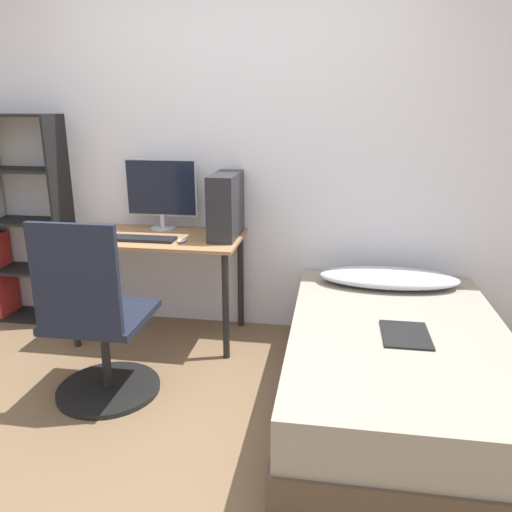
{
  "coord_description": "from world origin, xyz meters",
  "views": [
    {
      "loc": [
        0.71,
        -1.91,
        1.59
      ],
      "look_at": [
        0.28,
        0.84,
        0.75
      ],
      "focal_mm": 35.0,
      "sensor_mm": 36.0,
      "label": 1
    }
  ],
  "objects_px": {
    "bed": "(396,367)",
    "keyboard": "(143,239)",
    "office_chair": "(97,333)",
    "monitor": "(161,191)",
    "bookshelf": "(12,224)",
    "pc_tower": "(227,205)"
  },
  "relations": [
    {
      "from": "bookshelf",
      "to": "office_chair",
      "type": "distance_m",
      "value": 1.54
    },
    {
      "from": "bookshelf",
      "to": "pc_tower",
      "type": "height_order",
      "value": "bookshelf"
    },
    {
      "from": "pc_tower",
      "to": "keyboard",
      "type": "bearing_deg",
      "value": -160.28
    },
    {
      "from": "bookshelf",
      "to": "bed",
      "type": "relative_size",
      "value": 0.82
    },
    {
      "from": "office_chair",
      "to": "pc_tower",
      "type": "xyz_separation_m",
      "value": [
        0.54,
        0.89,
        0.55
      ]
    },
    {
      "from": "bed",
      "to": "keyboard",
      "type": "distance_m",
      "value": 1.77
    },
    {
      "from": "office_chair",
      "to": "bed",
      "type": "distance_m",
      "value": 1.64
    },
    {
      "from": "bookshelf",
      "to": "office_chair",
      "type": "relative_size",
      "value": 1.46
    },
    {
      "from": "bookshelf",
      "to": "keyboard",
      "type": "relative_size",
      "value": 3.59
    },
    {
      "from": "keyboard",
      "to": "bookshelf",
      "type": "bearing_deg",
      "value": 166.12
    },
    {
      "from": "monitor",
      "to": "keyboard",
      "type": "relative_size",
      "value": 1.21
    },
    {
      "from": "office_chair",
      "to": "monitor",
      "type": "height_order",
      "value": "monitor"
    },
    {
      "from": "bookshelf",
      "to": "monitor",
      "type": "height_order",
      "value": "bookshelf"
    },
    {
      "from": "keyboard",
      "to": "pc_tower",
      "type": "height_order",
      "value": "pc_tower"
    },
    {
      "from": "monitor",
      "to": "pc_tower",
      "type": "height_order",
      "value": "monitor"
    },
    {
      "from": "office_chair",
      "to": "pc_tower",
      "type": "relative_size",
      "value": 2.4
    },
    {
      "from": "pc_tower",
      "to": "bed",
      "type": "bearing_deg",
      "value": -32.54
    },
    {
      "from": "pc_tower",
      "to": "office_chair",
      "type": "bearing_deg",
      "value": -120.91
    },
    {
      "from": "bookshelf",
      "to": "office_chair",
      "type": "xyz_separation_m",
      "value": [
        1.13,
        -0.99,
        -0.34
      ]
    },
    {
      "from": "office_chair",
      "to": "bed",
      "type": "xyz_separation_m",
      "value": [
        1.62,
        0.2,
        -0.18
      ]
    },
    {
      "from": "bed",
      "to": "pc_tower",
      "type": "height_order",
      "value": "pc_tower"
    },
    {
      "from": "keyboard",
      "to": "office_chair",
      "type": "bearing_deg",
      "value": -90.86
    }
  ]
}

